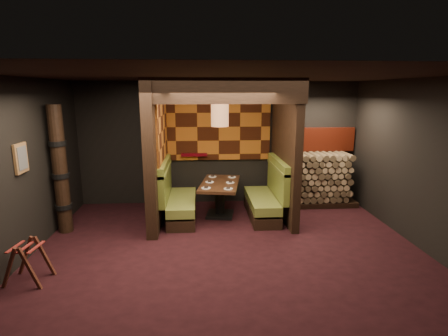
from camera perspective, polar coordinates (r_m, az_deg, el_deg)
floor at (r=6.01m, az=0.89°, el=-13.61°), size 6.50×5.50×0.02m
ceiling at (r=5.40m, az=1.00°, el=14.91°), size 6.50×5.50×0.02m
wall_back at (r=8.24m, az=-0.71°, el=4.06°), size 6.50×0.02×2.85m
wall_front at (r=2.92m, az=5.70°, el=-12.01°), size 6.50×0.02×2.85m
wall_left at (r=6.18m, az=-30.79°, el=-0.56°), size 0.02×5.50×2.85m
wall_right at (r=6.65m, az=30.18°, el=0.32°), size 0.02×5.50×2.85m
partition_left at (r=7.18m, az=-11.02°, el=2.58°), size 0.20×2.20×2.85m
partition_right at (r=7.39m, az=9.90°, el=2.90°), size 0.15×2.10×2.85m
header_beam at (r=6.09m, az=0.16°, el=12.47°), size 2.85×0.18×0.44m
tapa_back_panel at (r=8.14m, az=-0.87°, el=6.76°), size 2.40×0.06×1.55m
tapa_side_panel at (r=7.28m, az=-10.05°, el=6.13°), size 0.04×1.85×1.45m
lacquer_shelf at (r=8.16m, az=-4.88°, el=2.19°), size 0.60×0.12×0.07m
booth_bench_left at (r=7.39m, az=-7.68°, el=-5.21°), size 0.68×1.60×1.14m
booth_bench_right at (r=7.50m, az=6.95°, el=-4.92°), size 0.68×1.60×1.14m
dining_table at (r=7.44m, az=-0.68°, el=-4.13°), size 0.99×1.51×0.74m
place_settings at (r=7.37m, az=-0.68°, el=-2.30°), size 0.78×1.20×0.03m
pendant_lamp at (r=7.09m, az=-0.69°, el=8.61°), size 0.35×0.35×0.92m
framed_picture at (r=6.21m, az=-30.23°, el=1.40°), size 0.05×0.36×0.46m
luggage_rack at (r=5.74m, az=-29.44°, el=-12.99°), size 0.63×0.48×0.64m
totem_column at (r=7.12m, az=-25.18°, el=-0.43°), size 0.31×0.31×2.40m
firewood_stack at (r=8.44m, az=15.15°, el=-1.80°), size 1.73×0.70×1.22m
mosaic_header at (r=8.59m, az=14.78°, el=4.53°), size 1.83×0.10×0.56m
bay_front_post at (r=7.66m, az=10.09°, el=3.23°), size 0.08×0.08×2.85m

